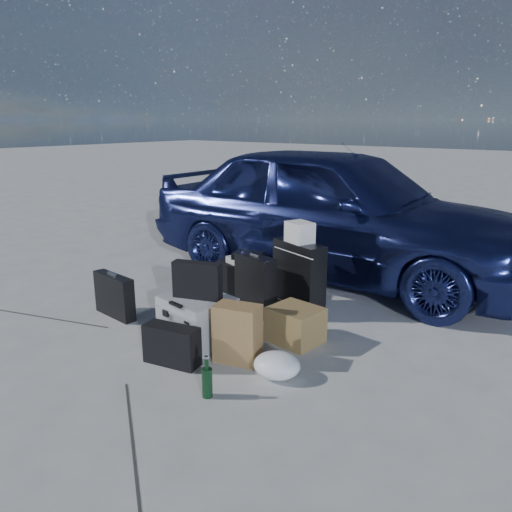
{
  "coord_description": "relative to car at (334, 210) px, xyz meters",
  "views": [
    {
      "loc": [
        2.82,
        -2.6,
        1.75
      ],
      "look_at": [
        0.13,
        0.85,
        0.55
      ],
      "focal_mm": 35.0,
      "sensor_mm": 36.0,
      "label": 1
    }
  ],
  "objects": [
    {
      "name": "plastic_bag",
      "position": [
        0.92,
        -2.38,
        -0.66
      ],
      "size": [
        0.42,
        0.39,
        0.18
      ],
      "primitive_type": "ellipsoid",
      "rotation": [
        0.0,
        0.0,
        0.4
      ],
      "color": "white",
      "rests_on": "ground"
    },
    {
      "name": "flat_box_white",
      "position": [
        -0.31,
        -1.18,
        -0.39
      ],
      "size": [
        0.45,
        0.39,
        0.07
      ],
      "primitive_type": "cube",
      "rotation": [
        0.0,
        0.0,
        -0.29
      ],
      "color": "silver",
      "rests_on": "duffel_bag"
    },
    {
      "name": "flat_box_black",
      "position": [
        -0.29,
        -1.2,
        -0.33
      ],
      "size": [
        0.34,
        0.29,
        0.06
      ],
      "primitive_type": "cube",
      "rotation": [
        0.0,
        0.0,
        0.32
      ],
      "color": "black",
      "rests_on": "flat_box_white"
    },
    {
      "name": "ground",
      "position": [
        -0.08,
        -2.36,
        -0.76
      ],
      "size": [
        60.0,
        60.0,
        0.0
      ],
      "primitive_type": "plane",
      "color": "beige",
      "rests_on": "ground"
    },
    {
      "name": "green_bottle",
      "position": [
        0.71,
        -2.87,
        -0.62
      ],
      "size": [
        0.09,
        0.09,
        0.27
      ],
      "primitive_type": "cylinder",
      "rotation": [
        0.0,
        0.0,
        -0.34
      ],
      "color": "black",
      "rests_on": "ground"
    },
    {
      "name": "pelican_case",
      "position": [
        0.07,
        -2.31,
        -0.56
      ],
      "size": [
        0.58,
        0.5,
        0.39
      ],
      "primitive_type": "cube",
      "rotation": [
        0.0,
        0.0,
        -0.12
      ],
      "color": "#9EA1A3",
      "rests_on": "ground"
    },
    {
      "name": "laptop_bag",
      "position": [
        0.09,
        -2.32,
        -0.22
      ],
      "size": [
        0.4,
        0.22,
        0.29
      ],
      "primitive_type": "cube",
      "rotation": [
        0.0,
        0.0,
        0.35
      ],
      "color": "black",
      "rests_on": "pelican_case"
    },
    {
      "name": "suitcase_left",
      "position": [
        0.05,
        -1.52,
        -0.48
      ],
      "size": [
        0.45,
        0.24,
        0.55
      ],
      "primitive_type": "cube",
      "rotation": [
        0.0,
        0.0,
        -0.22
      ],
      "color": "black",
      "rests_on": "ground"
    },
    {
      "name": "cardboard_box",
      "position": [
        0.69,
        -1.81,
        -0.61
      ],
      "size": [
        0.42,
        0.37,
        0.29
      ],
      "primitive_type": "cube",
      "rotation": [
        0.0,
        0.0,
        -0.09
      ],
      "color": "olive",
      "rests_on": "ground"
    },
    {
      "name": "duffel_bag",
      "position": [
        -0.32,
        -1.18,
        -0.59
      ],
      "size": [
        0.72,
        0.47,
        0.33
      ],
      "primitive_type": "cube",
      "rotation": [
        0.0,
        0.0,
        0.31
      ],
      "color": "black",
      "rests_on": "ground"
    },
    {
      "name": "suitcase_right",
      "position": [
        0.32,
        -1.21,
        -0.43
      ],
      "size": [
        0.59,
        0.35,
        0.66
      ],
      "primitive_type": "cube",
      "rotation": [
        0.0,
        0.0,
        -0.3
      ],
      "color": "black",
      "rests_on": "ground"
    },
    {
      "name": "car",
      "position": [
        0.0,
        0.0,
        0.0
      ],
      "size": [
        4.48,
        1.91,
        1.51
      ],
      "primitive_type": "imported",
      "rotation": [
        0.0,
        0.0,
        1.6
      ],
      "color": "navy",
      "rests_on": "ground"
    },
    {
      "name": "kraft_bag",
      "position": [
        0.54,
        -2.36,
        -0.54
      ],
      "size": [
        0.37,
        0.28,
        0.44
      ],
      "primitive_type": "cube",
      "rotation": [
        0.0,
        0.0,
        0.27
      ],
      "color": "olive",
      "rests_on": "ground"
    },
    {
      "name": "messenger_bag",
      "position": [
        0.19,
        -2.69,
        -0.61
      ],
      "size": [
        0.44,
        0.25,
        0.29
      ],
      "primitive_type": "cube",
      "rotation": [
        0.0,
        0.0,
        0.22
      ],
      "color": "black",
      "rests_on": "ground"
    },
    {
      "name": "white_carton",
      "position": [
        0.32,
        -1.2,
        0.0
      ],
      "size": [
        0.29,
        0.26,
        0.19
      ],
      "primitive_type": "cube",
      "rotation": [
        0.0,
        0.0,
        -0.37
      ],
      "color": "silver",
      "rests_on": "suitcase_right"
    },
    {
      "name": "briefcase",
      "position": [
        -0.92,
        -2.37,
        -0.56
      ],
      "size": [
        0.51,
        0.16,
        0.39
      ],
      "primitive_type": "cube",
      "rotation": [
        0.0,
        0.0,
        -0.09
      ],
      "color": "black",
      "rests_on": "ground"
    }
  ]
}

